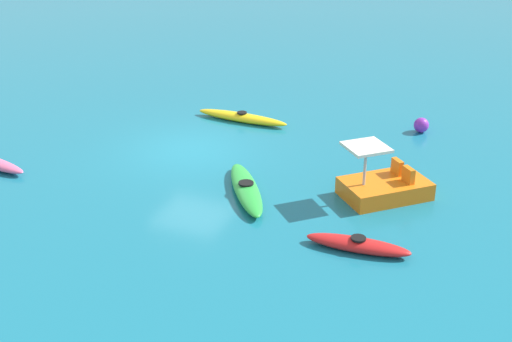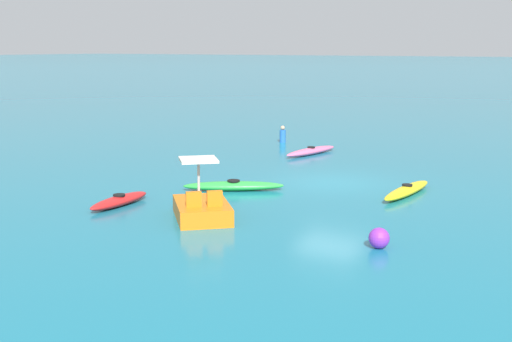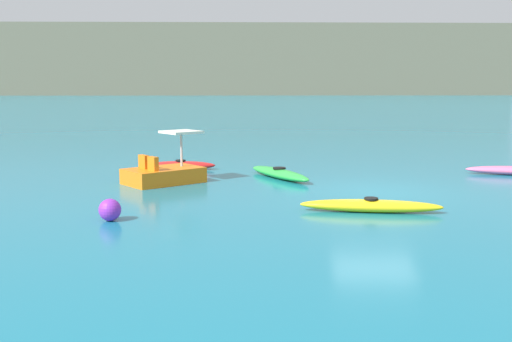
{
  "view_description": "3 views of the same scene",
  "coord_description": "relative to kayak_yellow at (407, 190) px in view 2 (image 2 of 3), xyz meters",
  "views": [
    {
      "loc": [
        -9.76,
        19.04,
        8.94
      ],
      "look_at": [
        -2.93,
        1.57,
        0.37
      ],
      "focal_mm": 48.67,
      "sensor_mm": 36.0,
      "label": 1
    },
    {
      "loc": [
        -22.3,
        -9.89,
        5.0
      ],
      "look_at": [
        -2.52,
        1.74,
        0.69
      ],
      "focal_mm": 46.86,
      "sensor_mm": 36.0,
      "label": 2
    },
    {
      "loc": [
        -2.71,
        -18.14,
        3.2
      ],
      "look_at": [
        -3.65,
        0.22,
        0.55
      ],
      "focal_mm": 42.35,
      "sensor_mm": 36.0,
      "label": 3
    }
  ],
  "objects": [
    {
      "name": "kayak_red",
      "position": [
        -6.15,
        7.39,
        0.0
      ],
      "size": [
        2.65,
        0.68,
        0.37
      ],
      "color": "red",
      "rests_on": "ground_plane"
    },
    {
      "name": "kayak_green",
      "position": [
        -2.38,
        5.48,
        0.0
      ],
      "size": [
        2.46,
        3.36,
        0.37
      ],
      "color": "green",
      "rests_on": "ground_plane"
    },
    {
      "name": "buoy_purple",
      "position": [
        -6.3,
        -1.31,
        0.1
      ],
      "size": [
        0.53,
        0.53,
        0.53
      ],
      "primitive_type": "sphere",
      "color": "purple",
      "rests_on": "ground_plane"
    },
    {
      "name": "pedal_boat_orange",
      "position": [
        -6.13,
        4.21,
        0.17
      ],
      "size": [
        2.78,
        2.72,
        1.68
      ],
      "color": "orange",
      "rests_on": "ground_plane"
    },
    {
      "name": "kayak_pink",
      "position": [
        6.11,
        6.57,
        0.0
      ],
      "size": [
        3.64,
        1.25,
        0.37
      ],
      "color": "pink",
      "rests_on": "ground_plane"
    },
    {
      "name": "kayak_yellow",
      "position": [
        0.0,
        0.0,
        0.0
      ],
      "size": [
        3.61,
        0.81,
        0.37
      ],
      "color": "yellow",
      "rests_on": "ground_plane"
    },
    {
      "name": "person_near_shore",
      "position": [
        8.94,
        9.6,
        0.22
      ],
      "size": [
        0.45,
        0.45,
        0.88
      ],
      "color": "blue",
      "rests_on": "ground_plane"
    },
    {
      "name": "ground_plane",
      "position": [
        0.57,
        3.07,
        -0.16
      ],
      "size": [
        600.0,
        600.0,
        0.0
      ],
      "primitive_type": "plane",
      "color": "#19728C"
    }
  ]
}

